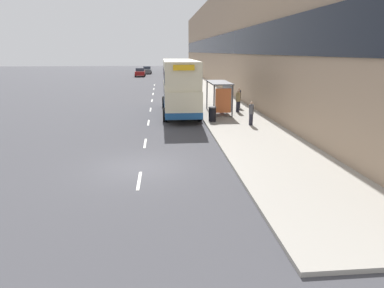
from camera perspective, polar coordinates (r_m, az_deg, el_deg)
The scene contains 20 objects.
ground_plane at distance 15.31m, azimuth -8.46°, elevation -3.94°, with size 220.00×220.00×0.00m, color #424247.
pavement at distance 53.46m, azimuth 0.81°, elevation 9.93°, with size 5.00×93.00×0.14m.
terrace_facade at distance 53.82m, azimuth 5.25°, elevation 16.82°, with size 3.10×93.00×13.12m.
lane_mark_0 at distance 13.83m, azimuth -8.80°, elevation -6.04°, with size 0.12×2.00×0.01m.
lane_mark_1 at distance 19.29m, azimuth -7.82°, elevation 0.13°, with size 0.12×2.00×0.01m.
lane_mark_2 at distance 24.88m, azimuth -7.27°, elevation 3.55°, with size 0.12×2.00×0.01m.
lane_mark_3 at distance 30.53m, azimuth -6.93°, elevation 5.72°, with size 0.12×2.00×0.01m.
lane_mark_4 at distance 36.21m, azimuth -6.69°, elevation 7.20°, with size 0.12×2.00×0.01m.
lane_mark_5 at distance 41.91m, azimuth -6.51°, elevation 8.29°, with size 0.12×2.00×0.01m.
lane_mark_6 at distance 47.62m, azimuth -6.38°, elevation 9.11°, with size 0.12×2.00×0.01m.
lane_mark_7 at distance 53.33m, azimuth -6.27°, elevation 9.76°, with size 0.12×2.00×0.01m.
bus_shelter at distance 27.54m, azimuth 5.00°, elevation 8.68°, with size 1.60×4.20×2.48m.
double_decker_bus_near at distance 28.00m, azimuth -2.06°, elevation 9.67°, with size 2.85×10.29×4.30m.
car_0 at distance 71.85m, azimuth -8.64°, elevation 11.73°, with size 2.08×4.05×1.70m.
car_1 at distance 80.71m, azimuth -7.50°, elevation 12.13°, with size 2.04×4.47×1.68m.
car_2 at distance 54.92m, azimuth -3.43°, elevation 10.89°, with size 1.95×4.01×1.79m.
pedestrian_at_shelter at distance 28.43m, azimuth 7.68°, elevation 7.17°, with size 0.36×0.36×1.83m.
pedestrian_1 at distance 30.65m, azimuth 7.81°, elevation 7.68°, with size 0.35×0.35×1.77m.
pedestrian_2 at distance 23.44m, azimuth 9.84°, elevation 5.10°, with size 0.32×0.32×1.60m.
litter_bin at distance 24.39m, azimuth 3.41°, elevation 5.00°, with size 0.55×0.55×1.05m.
Camera 1 is at (0.94, -14.45, 4.97)m, focal length 32.00 mm.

